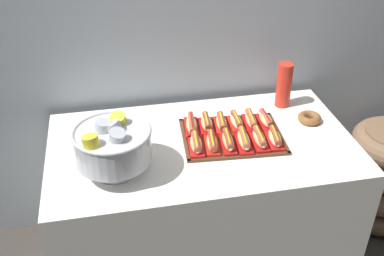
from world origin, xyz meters
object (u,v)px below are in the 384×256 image
Objects in this scene: serving_tray at (232,137)px; hot_dog_11 at (266,120)px; hot_dog_7 at (207,124)px; hot_dog_3 at (244,140)px; hot_dog_5 at (275,138)px; hot_dog_1 at (212,143)px; hot_dog_6 at (192,125)px; floor_vase at (383,176)px; hot_dog_4 at (259,139)px; hot_dog_9 at (236,122)px; hot_dog_10 at (251,121)px; cup_stack at (284,85)px; hot_dog_2 at (228,141)px; hot_dog_8 at (221,123)px; buffet_table at (201,202)px; punch_bowl at (113,144)px; donut at (310,118)px.

serving_tray is 3.09× the size of hot_dog_11.
hot_dog_7 is at bearing 176.02° from hot_dog_11.
serving_tray is 2.66× the size of hot_dog_3.
serving_tray is at bearing 152.27° from hot_dog_5.
hot_dog_6 reaches higher than hot_dog_1.
hot_dog_3 is at bearing -167.48° from floor_vase.
hot_dog_4 is 0.92× the size of hot_dog_6.
hot_dog_10 is (0.07, -0.01, 0.00)m from hot_dog_9.
hot_dog_9 reaches higher than hot_dog_6.
hot_dog_10 is 0.30m from cup_stack.
hot_dog_4 reaches higher than hot_dog_2.
hot_dog_10 is at bearing 110.46° from hot_dog_5.
hot_dog_1 is at bearing -69.54° from hot_dog_6.
hot_dog_2 is 1.07× the size of hot_dog_8.
floor_vase is 1.07m from hot_dog_4.
buffet_table is 0.50m from hot_dog_4.
hot_dog_6 is 0.30m from hot_dog_10.
punch_bowl is (-0.53, -0.08, 0.11)m from hot_dog_2.
hot_dog_8 is 0.68× the size of cup_stack.
hot_dog_8 is 0.60m from punch_bowl.
hot_dog_8 is at bearing 110.46° from hot_dog_3.
hot_dog_2 is 0.73× the size of cup_stack.
cup_stack is (0.35, 0.25, 0.12)m from serving_tray.
hot_dog_4 is 1.04× the size of hot_dog_8.
serving_tray is at bearing 110.46° from hot_dog_3.
buffet_table is at bearing -166.25° from hot_dog_11.
hot_dog_11 is at bearing -130.55° from cup_stack.
hot_dog_3 is at bearing -159.24° from donut.
buffet_table is at bearing 118.64° from hot_dog_1.
punch_bowl reaches higher than hot_dog_8.
hot_dog_3 is (0.15, -0.01, 0.00)m from hot_dog_1.
hot_dog_8 is at bearing -3.98° from hot_dog_6.
floor_vase is 0.91m from cup_stack.
hot_dog_3 is 1.58× the size of donut.
hot_dog_1 is 0.70× the size of cup_stack.
hot_dog_4 is 0.34m from hot_dog_6.
hot_dog_4 reaches higher than donut.
punch_bowl reaches higher than hot_dog_2.
hot_dog_1 is at bearing -93.98° from hot_dog_7.
punch_bowl is (-0.68, -0.07, 0.11)m from hot_dog_4.
hot_dog_3 reaches higher than hot_dog_8.
hot_dog_8 reaches higher than serving_tray.
buffet_table is 0.69m from punch_bowl.
hot_dog_4 is 0.52× the size of punch_bowl.
hot_dog_11 is 1.36× the size of donut.
donut is at bearing -173.48° from floor_vase.
hot_dog_7 is 0.54m from punch_bowl.
hot_dog_5 is 0.17m from hot_dog_11.
donut is at bearing 8.66° from serving_tray.
hot_dog_11 is at bearing -3.98° from hot_dog_7.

